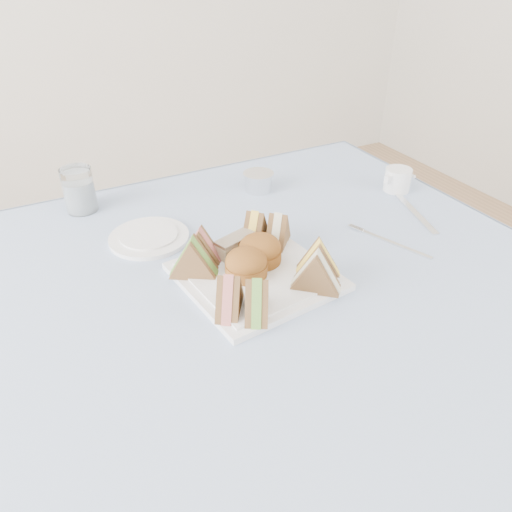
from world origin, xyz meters
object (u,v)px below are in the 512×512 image
serving_plate (256,276)px  water_glass (79,190)px  creamer_jug (398,180)px  table (279,409)px

serving_plate → water_glass: (-0.22, 0.42, 0.04)m
serving_plate → water_glass: bearing=111.6°
creamer_jug → table: bearing=-166.9°
table → water_glass: water_glass is taller
table → creamer_jug: (0.42, 0.18, 0.40)m
serving_plate → water_glass: 0.48m
serving_plate → table: bearing=-13.0°
table → water_glass: (-0.28, 0.43, 0.43)m
serving_plate → creamer_jug: creamer_jug is taller
serving_plate → creamer_jug: 0.50m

